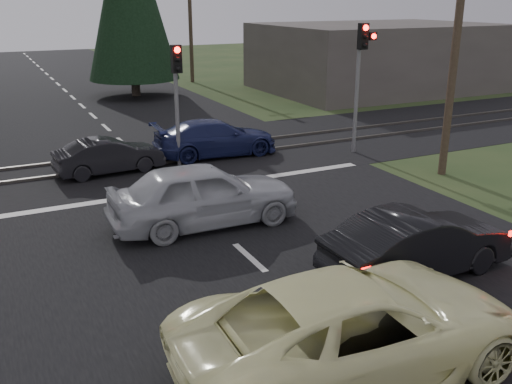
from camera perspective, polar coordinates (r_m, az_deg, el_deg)
ground at (r=10.63m, az=6.53°, el=-12.81°), size 120.00×120.00×0.00m
road at (r=19.07m, az=-9.73°, el=1.70°), size 14.00×100.00×0.01m
rail_corridor at (r=20.92m, az=-11.32°, el=3.15°), size 120.00×8.00×0.01m
stop_line at (r=17.43m, az=-8.02°, el=0.15°), size 13.00×0.35×0.00m
rail_near at (r=20.17m, az=-10.73°, el=2.72°), size 120.00×0.12×0.10m
rail_far at (r=21.66m, az=-11.89°, el=3.77°), size 120.00×0.12×0.10m
traffic_signal_right at (r=21.26m, az=10.51°, el=12.55°), size 0.68×0.48×4.70m
traffic_signal_center at (r=19.38m, az=-7.91°, el=10.57°), size 0.32×0.48×4.10m
utility_pole_near at (r=19.14m, az=19.54°, el=15.38°), size 1.80×0.26×9.00m
utility_pole_mid at (r=39.90m, az=-6.62°, el=17.61°), size 1.80×0.26×9.00m
utility_pole_far at (r=63.99m, az=-14.61°, el=17.61°), size 1.80×0.26×9.00m
building_right at (r=37.61m, az=12.08°, el=13.09°), size 14.00×10.00×4.00m
cream_coupe at (r=9.08m, az=9.89°, el=-13.11°), size 5.75×2.74×1.58m
dark_hatchback at (r=12.38m, az=15.82°, el=-5.01°), size 4.26×1.61×1.39m
silver_car at (r=14.51m, az=-5.28°, el=-0.24°), size 4.86×2.05×1.64m
blue_sedan at (r=21.05m, az=-4.09°, el=5.42°), size 4.65×2.07×1.32m
dark_car_far at (r=19.48m, az=-14.47°, el=3.50°), size 3.62×1.51×1.16m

